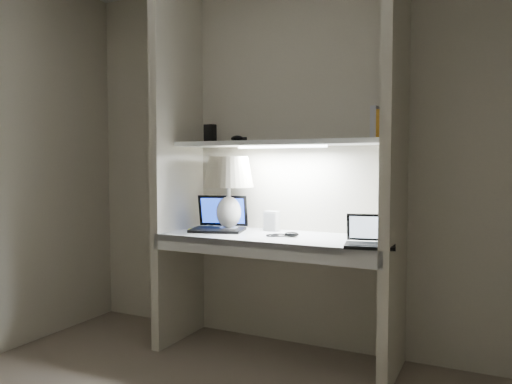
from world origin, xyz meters
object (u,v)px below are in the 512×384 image
Objects in this scene: speaker at (272,221)px; book_row at (388,124)px; laptop_main at (219,222)px; laptop_netbook at (370,239)px; table_lamp at (229,181)px.

speaker is 0.98m from book_row.
laptop_main is 3.07× the size of speaker.
laptop_netbook reaches higher than speaker.
laptop_main is at bearing -167.91° from table_lamp.
laptop_netbook is 0.81m from speaker.
speaker is (0.26, 0.12, -0.27)m from table_lamp.
table_lamp is at bearing -172.17° from book_row.
book_row is at bearing 76.91° from laptop_netbook.
book_row is (1.02, 0.14, 0.35)m from table_lamp.
laptop_main is 0.35m from speaker.
laptop_main is 1.34× the size of laptop_netbook.
table_lamp is at bearing -2.91° from laptop_main.
table_lamp reaches higher than laptop_netbook.
laptop_netbook is 0.74m from book_row.
laptop_netbook is at bearing -20.70° from speaker.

